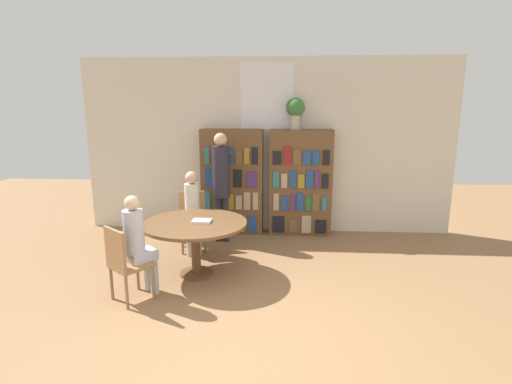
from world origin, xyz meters
TOP-DOWN VIEW (x-y plane):
  - ground_plane at (0.00, 0.00)m, footprint 16.00×16.00m
  - wall_back at (0.00, 3.56)m, footprint 6.40×0.07m
  - bookshelf_left at (-0.59, 3.36)m, footprint 1.06×0.34m
  - bookshelf_right at (0.59, 3.36)m, footprint 1.06×0.34m
  - flower_vase at (0.48, 3.37)m, footprint 0.31×0.31m
  - reading_table at (-0.85, 1.53)m, footprint 1.36×1.36m
  - chair_near_camera at (-1.49, 0.74)m, footprint 0.56×0.56m
  - chair_left_side at (-1.11, 2.51)m, footprint 0.49×0.49m
  - seated_reader_left at (-1.06, 2.33)m, footprint 0.30×0.37m
  - seated_reader_right at (-1.37, 0.89)m, footprint 0.38×0.39m
  - librarian_standing at (-0.70, 2.86)m, footprint 0.28×0.55m
  - open_book_on_table at (-0.76, 1.53)m, footprint 0.24×0.18m

SIDE VIEW (x-z plane):
  - ground_plane at x=0.00m, z-range 0.00..0.00m
  - chair_near_camera at x=-1.49m, z-range 0.05..0.94m
  - chair_left_side at x=-1.11m, z-range 0.05..0.94m
  - reading_table at x=-0.85m, z-range 0.26..0.99m
  - seated_reader_right at x=-1.37m, z-range 0.07..1.30m
  - seated_reader_left at x=-1.06m, z-range 0.07..1.32m
  - open_book_on_table at x=-0.76m, z-range 0.73..0.76m
  - bookshelf_left at x=-0.59m, z-range 0.00..1.81m
  - bookshelf_right at x=0.59m, z-range 0.00..1.81m
  - librarian_standing at x=-0.70m, z-range 0.19..1.98m
  - wall_back at x=0.00m, z-range 0.01..3.01m
  - flower_vase at x=0.48m, z-range 1.87..2.39m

